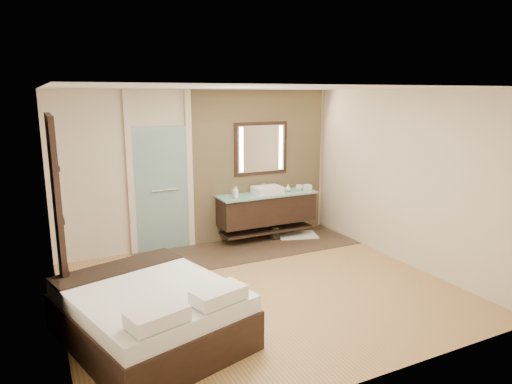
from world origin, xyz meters
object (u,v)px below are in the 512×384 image
mirror_unit (261,149)px  bed (151,313)px  vanity (267,209)px  waste_bin (274,233)px

mirror_unit → bed: (-2.75, -2.78, -1.34)m
vanity → mirror_unit: 1.10m
bed → waste_bin: (2.86, 2.47, -0.19)m
bed → waste_bin: size_ratio=9.42×
mirror_unit → waste_bin: mirror_unit is taller
waste_bin → vanity: bearing=149.8°
mirror_unit → vanity: bearing=-90.0°
vanity → mirror_unit: size_ratio=1.75×
mirror_unit → bed: size_ratio=0.46×
waste_bin → bed: bearing=-139.2°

